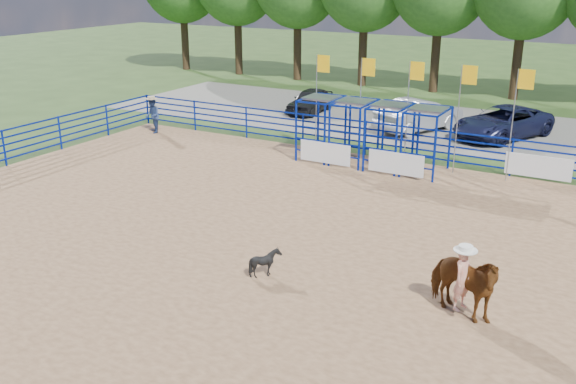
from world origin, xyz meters
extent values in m
plane|color=#365120|center=(0.00, 0.00, 0.00)|extent=(120.00, 120.00, 0.00)
cube|color=#9E754F|center=(0.00, 0.00, 0.01)|extent=(30.00, 20.00, 0.02)
cube|color=gray|center=(0.00, 17.00, 0.01)|extent=(40.00, 10.00, 0.01)
imported|color=brown|center=(4.15, -1.39, 0.84)|extent=(2.13, 1.48, 1.64)
imported|color=#B03319|center=(4.15, -1.39, 1.68)|extent=(0.51, 0.62, 1.47)
cylinder|color=white|center=(4.15, -1.39, 2.45)|extent=(0.54, 0.54, 0.12)
imported|color=black|center=(-0.78, -1.84, 0.40)|extent=(0.73, 0.66, 0.76)
imported|color=navy|center=(-13.47, 8.61, 0.87)|extent=(1.04, 1.03, 1.70)
cylinder|color=tan|center=(-13.47, 8.61, 1.72)|extent=(0.56, 0.56, 0.11)
imported|color=black|center=(-9.02, 16.53, 0.66)|extent=(1.69, 3.87, 1.30)
imported|color=#95979D|center=(-2.43, 15.38, 0.80)|extent=(3.50, 5.04, 1.57)
imported|color=#151836|center=(1.44, 15.95, 0.74)|extent=(4.42, 5.79, 1.46)
cube|color=white|center=(-3.80, 7.77, 0.55)|extent=(2.20, 0.04, 0.85)
cube|color=white|center=(-0.80, 7.77, 0.55)|extent=(2.20, 0.04, 0.85)
cube|color=white|center=(4.00, 9.96, 0.55)|extent=(2.40, 0.04, 0.85)
cylinder|color=#3F2B19|center=(-25.00, 26.00, 2.40)|extent=(0.56, 0.56, 4.80)
cylinder|color=#3F2B19|center=(-20.00, 26.00, 2.40)|extent=(0.56, 0.56, 4.80)
cylinder|color=#3F2B19|center=(-15.00, 26.00, 2.40)|extent=(0.56, 0.56, 4.80)
cylinder|color=#3F2B19|center=(-10.00, 26.00, 2.40)|extent=(0.56, 0.56, 4.80)
cylinder|color=#3F2B19|center=(-5.00, 26.00, 2.40)|extent=(0.56, 0.56, 4.80)
cylinder|color=#3F2B19|center=(0.00, 26.00, 2.40)|extent=(0.56, 0.56, 4.80)
camera|label=1|loc=(7.08, -14.60, 7.56)|focal=40.00mm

